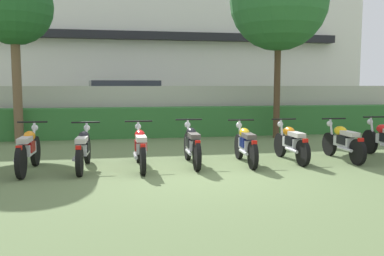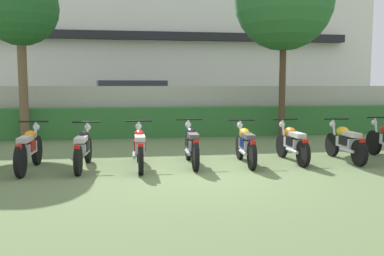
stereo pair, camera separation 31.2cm
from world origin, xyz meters
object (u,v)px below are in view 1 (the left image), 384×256
at_px(motorcycle_in_row_5, 192,144).
at_px(motorcycle_in_row_6, 246,144).
at_px(motorcycle_in_row_7, 291,142).
at_px(motorcycle_in_row_8, 343,141).
at_px(motorcycle_in_row_4, 140,147).
at_px(tree_near_inspector, 14,7).
at_px(motorcycle_in_row_3, 83,148).
at_px(parked_car, 128,104).
at_px(tree_far_side, 279,2).
at_px(motorcycle_in_row_2, 28,149).

xyz_separation_m(motorcycle_in_row_5, motorcycle_in_row_6, (1.18, -0.09, -0.01)).
bearing_deg(motorcycle_in_row_7, motorcycle_in_row_8, -94.25).
bearing_deg(motorcycle_in_row_4, tree_near_inspector, 36.40).
bearing_deg(motorcycle_in_row_3, parked_car, -5.32).
bearing_deg(tree_near_inspector, motorcycle_in_row_5, -44.25).
bearing_deg(motorcycle_in_row_3, tree_near_inspector, 28.99).
xyz_separation_m(motorcycle_in_row_3, motorcycle_in_row_7, (4.56, 0.08, -0.00)).
xyz_separation_m(tree_near_inspector, motorcycle_in_row_6, (5.63, -4.43, -3.51)).
bearing_deg(motorcycle_in_row_3, motorcycle_in_row_7, -86.33).
relative_size(tree_far_side, motorcycle_in_row_3, 3.09).
relative_size(motorcycle_in_row_2, motorcycle_in_row_7, 1.08).
xyz_separation_m(motorcycle_in_row_4, motorcycle_in_row_6, (2.30, 0.05, -0.00)).
height_order(tree_near_inspector, motorcycle_in_row_8, tree_near_inspector).
xyz_separation_m(tree_far_side, motorcycle_in_row_2, (-6.88, -4.16, -3.89)).
xyz_separation_m(motorcycle_in_row_7, motorcycle_in_row_8, (1.24, -0.08, -0.00)).
bearing_deg(tree_near_inspector, motorcycle_in_row_3, -63.67).
relative_size(parked_car, tree_far_side, 0.79).
xyz_separation_m(motorcycle_in_row_4, motorcycle_in_row_7, (3.41, 0.16, -0.01)).
bearing_deg(motorcycle_in_row_4, parked_car, -0.53).
height_order(motorcycle_in_row_5, motorcycle_in_row_8, motorcycle_in_row_5).
relative_size(motorcycle_in_row_2, motorcycle_in_row_5, 1.01).
xyz_separation_m(motorcycle_in_row_4, motorcycle_in_row_8, (4.64, 0.08, -0.01)).
height_order(motorcycle_in_row_2, motorcycle_in_row_8, motorcycle_in_row_2).
xyz_separation_m(parked_car, motorcycle_in_row_4, (-0.04, -8.59, -0.49)).
distance_m(tree_far_side, motorcycle_in_row_6, 6.16).
height_order(motorcycle_in_row_7, motorcycle_in_row_8, same).
height_order(parked_car, tree_near_inspector, tree_near_inspector).
height_order(motorcycle_in_row_4, motorcycle_in_row_6, motorcycle_in_row_4).
relative_size(motorcycle_in_row_3, motorcycle_in_row_6, 1.05).
xyz_separation_m(tree_far_side, motorcycle_in_row_4, (-4.67, -4.18, -3.90)).
bearing_deg(parked_car, motorcycle_in_row_7, -74.58).
height_order(tree_far_side, motorcycle_in_row_8, tree_far_side).
bearing_deg(motorcycle_in_row_3, motorcycle_in_row_4, -91.14).
height_order(motorcycle_in_row_5, motorcycle_in_row_6, motorcycle_in_row_5).
height_order(motorcycle_in_row_2, motorcycle_in_row_3, motorcycle_in_row_2).
xyz_separation_m(motorcycle_in_row_2, motorcycle_in_row_7, (5.62, 0.13, -0.02)).
bearing_deg(motorcycle_in_row_3, motorcycle_in_row_6, -87.84).
height_order(motorcycle_in_row_2, motorcycle_in_row_7, motorcycle_in_row_2).
height_order(tree_near_inspector, motorcycle_in_row_6, tree_near_inspector).
bearing_deg(motorcycle_in_row_6, motorcycle_in_row_8, -85.64).
bearing_deg(motorcycle_in_row_5, motorcycle_in_row_4, 98.64).
relative_size(motorcycle_in_row_3, motorcycle_in_row_5, 1.01).
bearing_deg(motorcycle_in_row_8, tree_far_side, 0.14).
distance_m(motorcycle_in_row_6, motorcycle_in_row_8, 2.35).
bearing_deg(motorcycle_in_row_8, motorcycle_in_row_6, 91.28).
xyz_separation_m(parked_car, motorcycle_in_row_2, (-2.25, -8.57, -0.48)).
distance_m(motorcycle_in_row_4, motorcycle_in_row_8, 4.64).
xyz_separation_m(motorcycle_in_row_6, motorcycle_in_row_8, (2.35, 0.03, -0.00)).
relative_size(tree_far_side, motorcycle_in_row_2, 3.08).
relative_size(motorcycle_in_row_4, motorcycle_in_row_6, 1.07).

